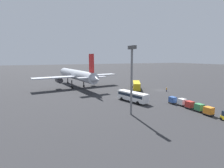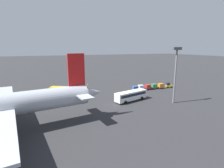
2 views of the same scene
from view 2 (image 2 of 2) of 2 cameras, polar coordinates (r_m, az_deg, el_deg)
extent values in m
plane|color=#2D2D30|center=(69.45, -10.67, -1.84)|extent=(600.00, 600.00, 0.00)
cone|color=#B2B7C1|center=(41.38, -7.05, -2.96)|extent=(6.19, 4.67, 3.97)
cube|color=#B2B7C1|center=(49.00, -32.47, -3.09)|extent=(7.03, 17.75, 0.44)
cube|color=red|center=(39.16, -11.57, 4.60)|extent=(3.77, 0.83, 7.06)
cube|color=#B2B7C1|center=(40.28, -10.75, -2.85)|extent=(4.06, 11.71, 0.28)
cylinder|color=#38383D|center=(37.02, -32.45, -13.18)|extent=(0.50, 0.50, 3.53)
cylinder|color=black|center=(37.56, -32.22, -15.01)|extent=(0.96, 0.61, 0.90)
cylinder|color=#38383D|center=(42.34, -32.24, -10.08)|extent=(0.50, 0.50, 3.53)
cylinder|color=black|center=(42.81, -32.04, -11.73)|extent=(0.96, 0.61, 0.90)
cube|color=gold|center=(60.24, -14.27, -2.32)|extent=(11.56, 8.26, 2.80)
cube|color=#192333|center=(60.12, -14.30, -1.86)|extent=(10.77, 7.83, 0.90)
cylinder|color=black|center=(60.69, -17.91, -3.75)|extent=(1.02, 0.76, 1.00)
cylinder|color=black|center=(63.24, -16.82, -3.05)|extent=(1.02, 0.76, 1.00)
cylinder|color=black|center=(58.06, -11.36, -4.10)|extent=(1.02, 0.76, 1.00)
cylinder|color=black|center=(60.72, -10.51, -3.35)|extent=(1.02, 0.76, 1.00)
cube|color=white|center=(54.27, 6.22, -3.70)|extent=(11.49, 5.40, 2.59)
cube|color=#192333|center=(54.15, 6.24, -3.23)|extent=(10.64, 5.22, 0.83)
cylinder|color=black|center=(51.37, 4.47, -6.02)|extent=(1.04, 0.54, 1.00)
cylinder|color=black|center=(53.40, 2.44, -5.29)|extent=(1.04, 0.54, 1.00)
cylinder|color=black|center=(56.05, 9.77, -4.62)|extent=(1.04, 0.54, 1.00)
cylinder|color=black|center=(57.91, 7.72, -4.01)|extent=(1.04, 0.54, 1.00)
cube|color=gold|center=(75.40, 18.06, -0.64)|extent=(2.67, 1.91, 0.70)
cube|color=#192333|center=(75.04, 17.82, 0.03)|extent=(1.36, 1.42, 1.10)
cylinder|color=black|center=(74.50, 17.68, -1.03)|extent=(0.64, 0.38, 0.60)
cylinder|color=black|center=(75.74, 17.25, -0.80)|extent=(0.64, 0.38, 0.60)
cylinder|color=black|center=(75.22, 18.85, -0.99)|extent=(0.64, 0.38, 0.60)
cylinder|color=black|center=(76.44, 18.40, -0.76)|extent=(0.64, 0.38, 0.60)
cylinder|color=#1E1E2D|center=(70.49, -7.98, -1.19)|extent=(0.32, 0.32, 0.85)
cylinder|color=orange|center=(70.32, -7.99, -0.60)|extent=(0.38, 0.38, 0.65)
sphere|color=tan|center=(70.23, -8.00, -0.24)|extent=(0.24, 0.24, 0.24)
cube|color=#38383D|center=(72.66, 15.60, -1.14)|extent=(2.03, 1.72, 0.10)
cube|color=orange|center=(72.48, 15.63, -0.48)|extent=(1.93, 1.64, 1.60)
cylinder|color=black|center=(71.76, 15.41, -1.48)|extent=(0.36, 0.13, 0.36)
cylinder|color=black|center=(72.76, 14.81, -1.26)|extent=(0.36, 0.13, 0.36)
cylinder|color=black|center=(72.68, 16.37, -1.37)|extent=(0.36, 0.13, 0.36)
cylinder|color=black|center=(73.66, 15.76, -1.16)|extent=(0.36, 0.13, 0.36)
cube|color=#38383D|center=(71.21, 13.53, -1.29)|extent=(2.03, 1.72, 0.10)
cube|color=#38844C|center=(71.03, 13.56, -0.62)|extent=(1.93, 1.64, 1.60)
cylinder|color=black|center=(70.33, 13.31, -1.64)|extent=(0.36, 0.13, 0.36)
cylinder|color=black|center=(71.35, 12.72, -1.42)|extent=(0.36, 0.13, 0.36)
cylinder|color=black|center=(71.20, 14.31, -1.52)|extent=(0.36, 0.13, 0.36)
cylinder|color=black|center=(72.21, 13.72, -1.31)|extent=(0.36, 0.13, 0.36)
cube|color=#38383D|center=(69.50, 11.59, -1.52)|extent=(2.03, 1.72, 0.10)
cube|color=#B72D28|center=(69.31, 11.62, -0.84)|extent=(1.93, 1.64, 1.60)
cylinder|color=black|center=(68.63, 11.34, -1.88)|extent=(0.36, 0.13, 0.36)
cylinder|color=black|center=(69.67, 10.77, -1.65)|extent=(0.36, 0.13, 0.36)
cylinder|color=black|center=(69.45, 12.39, -1.76)|extent=(0.36, 0.13, 0.36)
cylinder|color=black|center=(70.48, 11.81, -1.54)|extent=(0.36, 0.13, 0.36)
cube|color=#38383D|center=(68.18, 9.38, -1.70)|extent=(2.03, 1.72, 0.10)
cube|color=silver|center=(67.98, 9.41, -1.00)|extent=(1.93, 1.64, 1.60)
cylinder|color=black|center=(67.32, 9.10, -2.07)|extent=(0.36, 0.13, 0.36)
cylinder|color=black|center=(68.38, 8.56, -1.83)|extent=(0.36, 0.13, 0.36)
cylinder|color=black|center=(68.09, 10.20, -1.95)|extent=(0.36, 0.13, 0.36)
cylinder|color=black|center=(69.15, 9.64, -1.71)|extent=(0.36, 0.13, 0.36)
cube|color=#38383D|center=(66.08, 7.55, -2.08)|extent=(2.03, 1.72, 0.10)
cube|color=#33569E|center=(65.88, 7.57, -1.36)|extent=(1.93, 1.64, 1.60)
cylinder|color=black|center=(65.23, 7.24, -2.46)|extent=(0.36, 0.13, 0.36)
cylinder|color=black|center=(66.32, 6.70, -2.21)|extent=(0.36, 0.13, 0.36)
cylinder|color=black|center=(65.97, 8.39, -2.34)|extent=(0.36, 0.13, 0.36)
cylinder|color=black|center=(67.04, 7.85, -2.09)|extent=(0.36, 0.13, 0.36)
cylinder|color=slate|center=(53.78, 19.90, 2.09)|extent=(0.50, 0.50, 15.54)
cube|color=#4C4C4C|center=(53.10, 20.53, 10.80)|extent=(2.80, 0.70, 0.80)
camera|label=1|loc=(73.71, 53.29, 5.09)|focal=28.00mm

